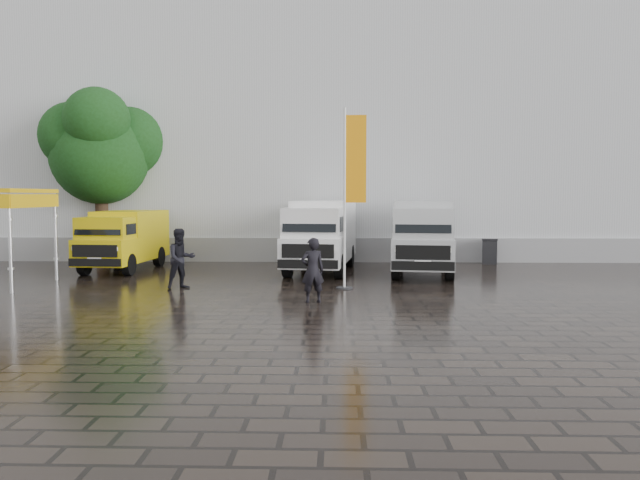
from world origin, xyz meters
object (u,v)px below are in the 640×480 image
(van_yellow, at_px, (124,241))
(flagpole, at_px, (351,188))
(van_silver, at_px, (423,237))
(person_front, at_px, (313,270))
(person_tent, at_px, (181,259))
(van_white, at_px, (321,236))
(wheelie_bin, at_px, (490,251))

(van_yellow, xyz_separation_m, flagpole, (8.27, -4.33, 1.90))
(van_silver, distance_m, person_front, 7.25)
(flagpole, distance_m, person_front, 3.41)
(flagpole, xyz_separation_m, person_front, (-1.03, -2.44, -2.15))
(van_yellow, height_order, person_tent, van_yellow)
(van_white, height_order, wheelie_bin, van_white)
(wheelie_bin, bearing_deg, van_white, -143.07)
(flagpole, xyz_separation_m, wheelie_bin, (5.76, 6.88, -2.48))
(van_white, xyz_separation_m, van_silver, (3.62, -0.40, -0.00))
(van_silver, distance_m, wheelie_bin, 4.46)
(van_silver, xyz_separation_m, person_front, (-3.67, -6.23, -0.44))
(person_tent, bearing_deg, person_front, -65.83)
(wheelie_bin, relative_size, person_front, 0.61)
(person_tent, bearing_deg, van_yellow, 90.25)
(van_white, xyz_separation_m, person_front, (-0.05, -6.63, -0.44))
(van_white, bearing_deg, flagpole, -70.05)
(flagpole, distance_m, person_tent, 5.44)
(flagpole, xyz_separation_m, person_tent, (-5.02, -0.13, -2.10))
(flagpole, height_order, wheelie_bin, flagpole)
(flagpole, distance_m, wheelie_bin, 9.31)
(van_silver, bearing_deg, person_front, -112.84)
(wheelie_bin, distance_m, person_tent, 12.87)
(wheelie_bin, xyz_separation_m, person_front, (-6.79, -9.33, 0.33))
(van_yellow, height_order, van_silver, van_silver)
(flagpole, relative_size, person_tent, 2.98)
(van_yellow, relative_size, flagpole, 0.89)
(van_yellow, relative_size, van_silver, 0.80)
(person_tent, bearing_deg, wheelie_bin, -2.71)
(wheelie_bin, bearing_deg, person_front, -110.94)
(van_silver, bearing_deg, wheelie_bin, 52.35)
(van_yellow, height_order, wheelie_bin, van_yellow)
(van_white, height_order, person_front, van_white)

